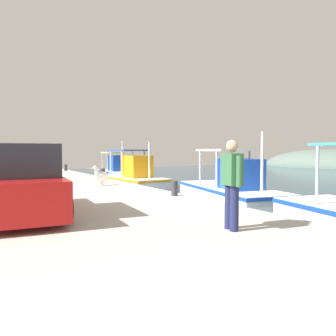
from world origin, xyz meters
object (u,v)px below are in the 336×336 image
object	(u,v)px
pelican	(101,176)
fisherman_standing	(232,180)
mooring_bollard_second	(103,174)
mooring_bollard_third	(174,188)
parked_car	(18,183)
fishing_boat_nearest	(115,172)
fishing_boat_third	(231,190)
mooring_bollard_nearest	(66,168)
fishing_boat_second	(132,178)

from	to	relation	value
pelican	fisherman_standing	distance (m)	8.53
mooring_bollard_second	mooring_bollard_third	bearing A→B (deg)	0.00
parked_car	mooring_bollard_third	distance (m)	4.79
fisherman_standing	mooring_bollard_third	bearing A→B (deg)	161.88
fishing_boat_nearest	mooring_bollard_third	world-z (taller)	fishing_boat_nearest
fishing_boat_third	mooring_bollard_nearest	bearing A→B (deg)	-165.44
mooring_bollard_nearest	mooring_bollard_third	bearing A→B (deg)	0.00
fishing_boat_third	mooring_bollard_third	size ratio (longest dim) A/B	13.50
pelican	parked_car	xyz separation A→B (m)	(5.15, -3.60, 0.32)
fishing_boat_second	mooring_bollard_third	xyz separation A→B (m)	(8.65, -2.35, 0.41)
mooring_bollard_nearest	mooring_bollard_third	xyz separation A→B (m)	(14.90, 0.00, 0.02)
mooring_bollard_nearest	fisherman_standing	bearing A→B (deg)	-4.29
parked_car	fishing_boat_second	bearing A→B (deg)	144.30
pelican	fisherman_standing	world-z (taller)	fisherman_standing
fishing_boat_nearest	fisherman_standing	bearing A→B (deg)	-14.75
mooring_bollard_nearest	fishing_boat_third	bearing A→B (deg)	14.56
fishing_boat_second	mooring_bollard_third	distance (m)	8.98
parked_car	mooring_bollard_nearest	xyz separation A→B (m)	(-15.97, 4.64, -0.49)
parked_car	mooring_bollard_second	distance (m)	9.29
parked_car	mooring_bollard_nearest	size ratio (longest dim) A/B	9.57
mooring_bollard_third	parked_car	bearing A→B (deg)	-77.00
parked_car	mooring_bollard_nearest	bearing A→B (deg)	163.79
fishing_boat_second	mooring_bollard_second	bearing A→B (deg)	-54.26
pelican	parked_car	bearing A→B (deg)	-34.93
fishing_boat_third	mooring_bollard_second	bearing A→B (deg)	-147.84
fishing_boat_third	mooring_bollard_second	size ratio (longest dim) A/B	12.02
fisherman_standing	parked_car	xyz separation A→B (m)	(-3.35, -3.19, -0.18)
fishing_boat_third	fisherman_standing	bearing A→B (deg)	-40.50
mooring_bollard_nearest	mooring_bollard_third	world-z (taller)	mooring_bollard_third
fishing_boat_second	fisherman_standing	size ratio (longest dim) A/B	3.54
pelican	mooring_bollard_third	distance (m)	4.21
fishing_boat_second	fishing_boat_third	size ratio (longest dim) A/B	0.90
fishing_boat_second	fishing_boat_third	world-z (taller)	fishing_boat_third
fishing_boat_second	fishing_boat_nearest	bearing A→B (deg)	168.35
fisherman_standing	parked_car	distance (m)	4.63
pelican	mooring_bollard_third	xyz separation A→B (m)	(4.08, 1.04, -0.16)
fishing_boat_third	mooring_bollard_nearest	world-z (taller)	fishing_boat_third
pelican	mooring_bollard_third	world-z (taller)	pelican
fishing_boat_nearest	mooring_bollard_second	world-z (taller)	fishing_boat_nearest
mooring_bollard_third	fishing_boat_nearest	bearing A→B (deg)	166.28
fishing_boat_third	parked_car	world-z (taller)	fishing_boat_third
fishing_boat_second	mooring_bollard_second	world-z (taller)	fishing_boat_second
pelican	mooring_bollard_third	size ratio (longest dim) A/B	2.04
fishing_boat_third	parked_car	bearing A→B (deg)	-73.26
fishing_boat_nearest	fishing_boat_third	size ratio (longest dim) A/B	0.84
fishing_boat_nearest	mooring_bollard_second	distance (m)	8.68
fishing_boat_nearest	fishing_boat_third	xyz separation A→B (m)	(13.46, -0.11, 0.02)
fishing_boat_second	fisherman_standing	xyz separation A→B (m)	(13.08, -3.80, 1.07)
fishing_boat_nearest	mooring_bollard_second	bearing A→B (deg)	-24.71
mooring_bollard_nearest	mooring_bollard_second	xyz separation A→B (m)	(7.93, -0.00, 0.05)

